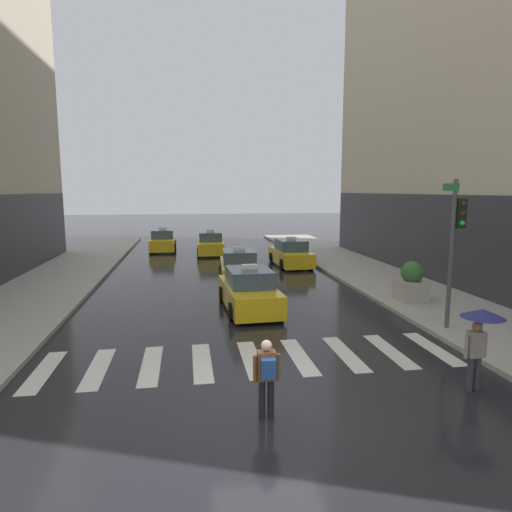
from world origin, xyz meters
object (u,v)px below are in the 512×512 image
object	(u,v)px
pedestrian_with_backpack	(267,373)
taxi_third	(291,254)
traffic_light_pole	(456,233)
taxi_second	(239,268)
taxi_fourth	(211,244)
pedestrian_with_umbrella	(480,327)
planter_near_corner	(412,283)
taxi_lead	(249,291)
taxi_fifth	(163,241)

from	to	relation	value
pedestrian_with_backpack	taxi_third	bearing A→B (deg)	75.08
traffic_light_pole	taxi_second	size ratio (longest dim) A/B	1.04
traffic_light_pole	taxi_third	size ratio (longest dim) A/B	1.04
taxi_fourth	pedestrian_with_umbrella	bearing A→B (deg)	-78.39
pedestrian_with_backpack	planter_near_corner	distance (m)	11.11
taxi_lead	traffic_light_pole	bearing A→B (deg)	-31.30
taxi_third	taxi_second	bearing A→B (deg)	-130.98
taxi_lead	pedestrian_with_backpack	distance (m)	8.35
taxi_second	pedestrian_with_umbrella	size ratio (longest dim) A/B	2.38
taxi_second	taxi_fifth	xyz separation A→B (m)	(-4.38, 12.58, 0.00)
planter_near_corner	taxi_fifth	bearing A→B (deg)	120.87
taxi_fourth	taxi_fifth	xyz separation A→B (m)	(-3.53, 2.38, 0.00)
taxi_lead	taxi_second	world-z (taller)	same
taxi_lead	taxi_fifth	xyz separation A→B (m)	(-4.12, 17.97, 0.00)
taxi_second	taxi_fourth	size ratio (longest dim) A/B	1.00
traffic_light_pole	taxi_fourth	bearing A→B (deg)	109.17
traffic_light_pole	taxi_second	distance (m)	11.12
pedestrian_with_backpack	taxi_fourth	bearing A→B (deg)	89.45
taxi_lead	pedestrian_with_umbrella	world-z (taller)	pedestrian_with_umbrella
traffic_light_pole	pedestrian_with_umbrella	distance (m)	4.82
pedestrian_with_umbrella	planter_near_corner	size ratio (longest dim) A/B	1.21
traffic_light_pole	taxi_fifth	distance (m)	24.11
taxi_third	planter_near_corner	world-z (taller)	taxi_third
taxi_third	taxi_fourth	xyz separation A→B (m)	(-4.56, 5.93, 0.00)
taxi_second	pedestrian_with_backpack	xyz separation A→B (m)	(-1.08, -13.69, 0.25)
taxi_lead	taxi_third	bearing A→B (deg)	67.70
taxi_third	taxi_fifth	size ratio (longest dim) A/B	1.01
taxi_third	pedestrian_with_backpack	xyz separation A→B (m)	(-4.78, -17.95, 0.25)
taxi_second	pedestrian_with_umbrella	world-z (taller)	pedestrian_with_umbrella
pedestrian_with_backpack	planter_near_corner	world-z (taller)	planter_near_corner
taxi_fourth	planter_near_corner	size ratio (longest dim) A/B	2.88
taxi_fourth	pedestrian_with_umbrella	world-z (taller)	pedestrian_with_umbrella
taxi_lead	pedestrian_with_umbrella	size ratio (longest dim) A/B	2.38
taxi_lead	taxi_second	bearing A→B (deg)	87.29
pedestrian_with_umbrella	planter_near_corner	world-z (taller)	pedestrian_with_umbrella
pedestrian_with_umbrella	pedestrian_with_backpack	xyz separation A→B (m)	(-5.03, -0.52, -0.54)
traffic_light_pole	planter_near_corner	world-z (taller)	traffic_light_pole
taxi_fourth	pedestrian_with_umbrella	distance (m)	23.87
taxi_second	taxi_fourth	bearing A→B (deg)	94.78
taxi_third	taxi_fifth	xyz separation A→B (m)	(-8.08, 8.31, 0.00)
taxi_second	planter_near_corner	world-z (taller)	taxi_second
taxi_lead	taxi_second	xyz separation A→B (m)	(0.25, 5.39, 0.00)
taxi_fifth	taxi_fourth	bearing A→B (deg)	-34.03
taxi_fourth	traffic_light_pole	bearing A→B (deg)	-70.83
traffic_light_pole	taxi_second	xyz separation A→B (m)	(-5.86, 9.11, -2.53)
taxi_fourth	pedestrian_with_backpack	world-z (taller)	taxi_fourth
taxi_fourth	pedestrian_with_backpack	xyz separation A→B (m)	(-0.23, -23.89, 0.25)
taxi_lead	taxi_fourth	xyz separation A→B (m)	(-0.60, 15.59, 0.00)
traffic_light_pole	taxi_lead	distance (m)	7.59
taxi_second	pedestrian_with_umbrella	bearing A→B (deg)	-73.31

